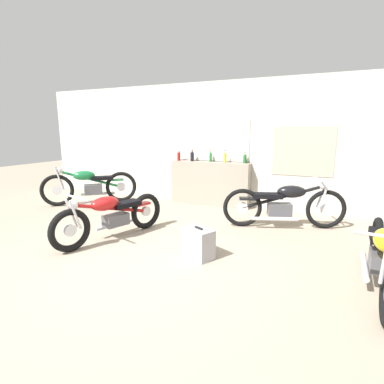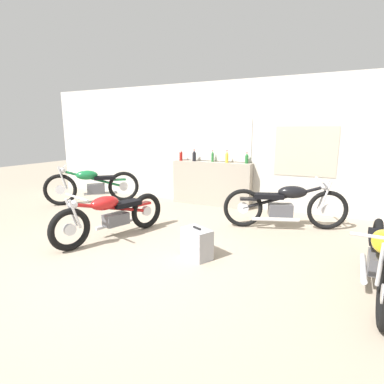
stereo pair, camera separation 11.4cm
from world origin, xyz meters
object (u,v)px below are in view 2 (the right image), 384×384
Objects in this scene: bottle_right_center at (227,157)px; motorcycle_red at (112,215)px; motorcycle_green at (93,185)px; bottle_leftmost at (181,156)px; bottle_rightmost at (247,159)px; hard_case_silver at (197,243)px; bottle_center at (213,157)px; motorcycle_black at (285,205)px; bottle_left_center at (194,156)px; motorcycle_yellow at (381,257)px.

motorcycle_red is (-0.99, -2.73, -0.74)m from bottle_right_center.
motorcycle_red is 2.62m from motorcycle_green.
motorcycle_red is at bearing -40.16° from motorcycle_green.
bottle_leftmost is 0.98× the size of bottle_right_center.
bottle_rightmost is at bearing 8.28° from bottle_right_center.
motorcycle_green reaches higher than hard_case_silver.
bottle_center is 0.14× the size of motorcycle_red.
bottle_center is at bearing 107.85° from hard_case_silver.
bottle_rightmost is 0.12× the size of motorcycle_black.
motorcycle_black is 2.04m from hard_case_silver.
bottle_left_center is 0.14× the size of motorcycle_red.
bottle_rightmost is at bearing 2.26° from bottle_left_center.
bottle_right_center reaches higher than bottle_center.
bottle_center is 0.16× the size of motorcycle_green.
motorcycle_green reaches higher than motorcycle_black.
motorcycle_green is (-4.43, -0.03, 0.01)m from motorcycle_black.
bottle_leftmost is at bearing 29.27° from motorcycle_green.
motorcycle_black is (1.81, -1.09, -0.70)m from bottle_center.
bottle_leftmost is at bearing -179.28° from bottle_right_center.
bottle_center reaches higher than motorcycle_yellow.
hard_case_silver is (0.57, -2.85, -0.93)m from bottle_right_center.
bottle_right_center is at bearing 0.72° from bottle_leftmost.
bottle_rightmost is (1.25, 0.05, -0.02)m from bottle_left_center.
bottle_center is 0.13× the size of motorcycle_black.
motorcycle_red is (-2.43, -1.71, -0.04)m from motorcycle_black.
motorcycle_black is 1.24× the size of motorcycle_green.
motorcycle_black is 2.98m from motorcycle_red.
bottle_rightmost is 0.12× the size of motorcycle_red.
bottle_center is (0.78, 0.08, -0.00)m from bottle_leftmost.
motorcycle_yellow reaches higher than hard_case_silver.
bottle_center reaches higher than motorcycle_black.
bottle_center is at bearing 169.51° from bottle_right_center.
motorcycle_yellow is (5.69, -1.77, -0.05)m from motorcycle_green.
motorcycle_green is at bearing 153.14° from hard_case_silver.
hard_case_silver is at bearing -87.35° from bottle_rightmost.
hard_case_silver is (-0.88, -1.83, -0.23)m from motorcycle_black.
motorcycle_yellow is at bearing -51.69° from bottle_rightmost.
motorcycle_black is (1.45, -1.02, -0.70)m from bottle_right_center.
bottle_leftmost is 1.15m from bottle_right_center.
bottle_center is 2.96m from motorcycle_red.
bottle_center is (0.44, 0.05, -0.00)m from bottle_left_center.
bottle_rightmost is 3.22m from motorcycle_red.
motorcycle_green is 0.83× the size of motorcycle_yellow.
motorcycle_green is at bearing -179.63° from motorcycle_black.
bottle_right_center is 0.17× the size of motorcycle_green.
motorcycle_red is at bearing -93.71° from bottle_left_center.
bottle_center is at bearing 77.54° from motorcycle_red.
bottle_left_center is 3.31m from hard_case_silver.
bottle_leftmost is 1.00× the size of bottle_left_center.
bottle_rightmost is at bearing 2.82° from bottle_leftmost.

